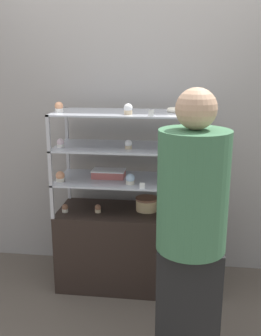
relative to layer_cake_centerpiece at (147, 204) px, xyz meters
name	(u,v)px	position (x,y,z in m)	size (l,w,h in m)	color
ground_plane	(130,282)	(-0.12, -0.03, -0.67)	(20.00, 20.00, 0.00)	brown
back_wall	(136,116)	(-0.12, 0.35, 0.63)	(8.00, 0.05, 2.60)	gray
display_base	(130,247)	(-0.12, -0.03, -0.36)	(1.11, 0.47, 0.62)	black
display_riser_lower	(130,181)	(-0.12, -0.03, 0.19)	(1.11, 0.47, 0.25)	#B7B7BC
display_riser_middle	(130,149)	(-0.12, -0.03, 0.44)	(1.11, 0.47, 0.25)	#B7B7BC
display_riser_upper	(130,114)	(-0.12, -0.03, 0.69)	(1.11, 0.47, 0.25)	#B7B7BC
layer_cake_centerpiece	(147,204)	(0.00, 0.00, 0.00)	(0.17, 0.17, 0.10)	#DBBC84
sheet_cake_frosted	(109,174)	(-0.29, 0.00, 0.23)	(0.25, 0.14, 0.06)	#C66660
cupcake_0	(65,208)	(-0.61, -0.12, -0.02)	(0.05, 0.05, 0.06)	beige
cupcake_1	(98,209)	(-0.36, -0.09, -0.02)	(0.05, 0.05, 0.06)	#CCB28C
cupcake_2	(164,212)	(0.14, -0.10, -0.02)	(0.05, 0.05, 0.06)	#CCB28C
cupcake_3	(196,212)	(0.37, -0.07, -0.02)	(0.05, 0.05, 0.06)	#CCB28C
price_tag_0	(161,220)	(0.12, -0.25, -0.03)	(0.04, 0.00, 0.04)	white
cupcake_4	(60,177)	(-0.63, -0.15, 0.24)	(0.07, 0.07, 0.08)	beige
cupcake_5	(130,179)	(-0.11, -0.15, 0.24)	(0.07, 0.07, 0.08)	beige
cupcake_6	(196,182)	(0.36, -0.16, 0.24)	(0.07, 0.07, 0.08)	#CCB28C
price_tag_1	(142,186)	(-0.01, -0.25, 0.22)	(0.04, 0.00, 0.04)	white
cupcake_7	(61,143)	(-0.63, -0.12, 0.49)	(0.05, 0.05, 0.07)	white
cupcake_8	(128,145)	(-0.13, -0.11, 0.49)	(0.05, 0.05, 0.07)	#CCB28C
cupcake_9	(201,145)	(0.39, -0.07, 0.49)	(0.05, 0.05, 0.07)	#CCB28C
price_tag_2	(163,151)	(0.13, -0.25, 0.48)	(0.04, 0.00, 0.04)	white
cupcake_10	(59,107)	(-0.63, -0.10, 0.74)	(0.06, 0.06, 0.08)	white
cupcake_11	(128,109)	(-0.12, -0.16, 0.74)	(0.06, 0.06, 0.08)	#CCB28C
cupcake_12	(200,109)	(0.37, -0.07, 0.74)	(0.06, 0.06, 0.08)	white
price_tag_3	(151,113)	(0.04, -0.25, 0.73)	(0.04, 0.00, 0.04)	white
donut_glazed	(175,110)	(0.20, 0.01, 0.72)	(0.12, 0.12, 0.03)	#EFE5CC
customer_figure	(191,229)	(0.31, -0.86, 0.19)	(0.38, 0.38, 1.61)	black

